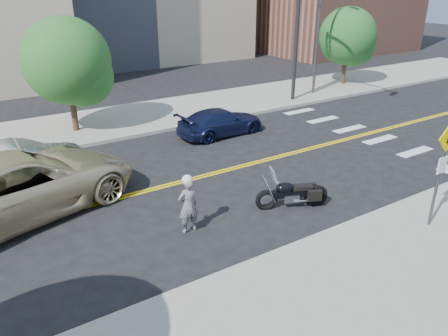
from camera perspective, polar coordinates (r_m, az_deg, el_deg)
name	(u,v)px	position (r m, az deg, el deg)	size (l,w,h in m)	color
ground_plane	(183,181)	(14.75, -5.37, -1.76)	(120.00, 120.00, 0.00)	black
sidewalk_near	(355,310)	(9.69, 16.76, -17.37)	(60.00, 5.00, 0.15)	#9E9B91
sidewalk_far	(108,123)	(21.26, -14.86, 5.73)	(60.00, 5.00, 0.15)	#9E9B91
lamp_post	(319,21)	(25.86, 12.27, 18.25)	(0.16, 0.16, 8.00)	#4C4C51
traffic_light	(310,14)	(23.41, 11.22, 19.13)	(0.28, 4.50, 7.00)	black
pedestrian_sign	(442,163)	(12.41, 26.61, 0.62)	(0.78, 0.08, 3.00)	#4C4C51
motorcyclist	(188,204)	(11.52, -4.70, -4.71)	(0.58, 0.39, 1.67)	#BBBBC0
motorcycle	(293,187)	(12.95, 8.98, -2.50)	(2.13, 0.65, 1.30)	black
suv	(22,184)	(13.64, -24.83, -1.92)	(3.02, 6.54, 1.82)	#C8BA93
parked_car_silver	(22,163)	(15.82, -24.91, 0.59)	(1.47, 4.23, 1.39)	#B9BCC1
parked_car_blue	(221,122)	(19.01, -0.42, 6.04)	(1.61, 3.96, 1.15)	#171E45
tree_far_a	(67,61)	(19.69, -19.85, 12.97)	(3.62, 3.62, 4.95)	#382619
tree_far_b	(348,36)	(28.90, 15.84, 16.24)	(3.48, 3.48, 4.81)	#382619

